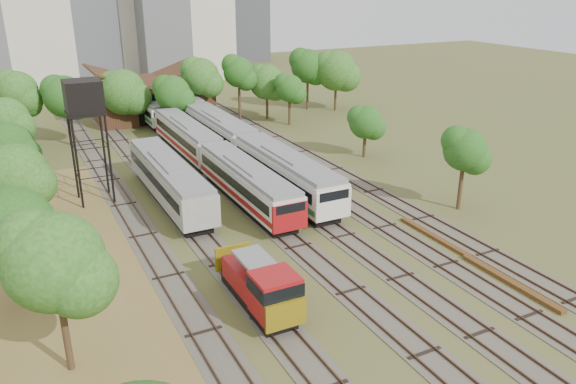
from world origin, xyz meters
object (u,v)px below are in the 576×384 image
railcar_red_set (213,158)px  railcar_green_set (219,131)px  shunter_locomotive (262,288)px  water_tower (84,100)px

railcar_red_set → railcar_green_set: (4.00, 9.00, 0.18)m
railcar_red_set → shunter_locomotive: railcar_red_set is taller
shunter_locomotive → water_tower: water_tower is taller
railcar_red_set → railcar_green_set: size_ratio=0.66×
water_tower → railcar_green_set: bearing=33.7°
railcar_red_set → railcar_green_set: railcar_green_set is taller
railcar_green_set → shunter_locomotive: size_ratio=6.43×
railcar_green_set → shunter_locomotive: railcar_green_set is taller
railcar_green_set → shunter_locomotive: (-10.00, -34.18, -0.55)m
railcar_green_set → shunter_locomotive: bearing=-106.3°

